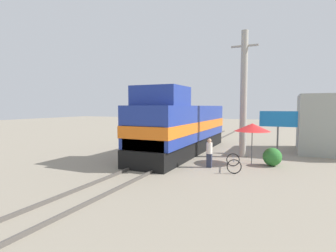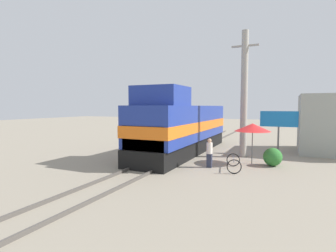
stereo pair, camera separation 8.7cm
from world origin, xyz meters
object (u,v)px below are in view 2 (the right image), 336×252
(locomotive, at_px, (182,127))
(billboard_sign, at_px, (279,121))
(utility_pole, at_px, (244,94))
(vendor_umbrella, at_px, (253,127))
(person_bystander, at_px, (209,152))
(bicycle, at_px, (234,163))

(locomotive, xyz_separation_m, billboard_sign, (6.57, 2.48, 0.46))
(locomotive, distance_m, utility_pole, 5.01)
(vendor_umbrella, relative_size, billboard_sign, 0.78)
(person_bystander, bearing_deg, vendor_umbrella, 43.50)
(bicycle, bearing_deg, person_bystander, -12.00)
(locomotive, height_order, person_bystander, locomotive)
(billboard_sign, bearing_deg, locomotive, -159.30)
(locomotive, height_order, billboard_sign, locomotive)
(person_bystander, relative_size, bicycle, 0.86)
(vendor_umbrella, height_order, billboard_sign, billboard_sign)
(utility_pole, xyz_separation_m, bicycle, (0.12, -4.05, -3.97))
(billboard_sign, xyz_separation_m, person_bystander, (-3.45, -6.11, -1.52))
(locomotive, height_order, bicycle, locomotive)
(locomotive, bearing_deg, billboard_sign, 20.70)
(bicycle, bearing_deg, utility_pole, -100.48)
(person_bystander, xyz_separation_m, bicycle, (1.38, 0.00, -0.51))
(locomotive, xyz_separation_m, person_bystander, (3.12, -3.63, -1.06))
(bicycle, bearing_deg, billboard_sign, -120.88)
(vendor_umbrella, xyz_separation_m, billboard_sign, (1.34, 4.11, 0.18))
(person_bystander, bearing_deg, locomotive, 130.73)
(vendor_umbrella, height_order, person_bystander, vendor_umbrella)
(person_bystander, bearing_deg, utility_pole, 72.78)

